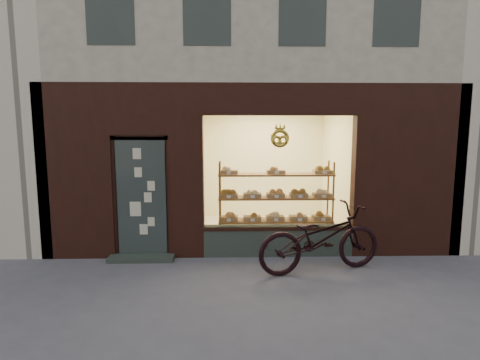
{
  "coord_description": "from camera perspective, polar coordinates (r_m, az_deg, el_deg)",
  "views": [
    {
      "loc": [
        -0.42,
        -4.54,
        2.29
      ],
      "look_at": [
        -0.25,
        2.0,
        1.42
      ],
      "focal_mm": 28.0,
      "sensor_mm": 36.0,
      "label": 1
    }
  ],
  "objects": [
    {
      "name": "ground",
      "position": [
        5.1,
        3.57,
        -19.1
      ],
      "size": [
        90.0,
        90.0,
        0.0
      ],
      "primitive_type": "plane",
      "color": "#555560"
    },
    {
      "name": "bicycle",
      "position": [
        6.26,
        12.13,
        -8.65
      ],
      "size": [
        2.23,
        1.25,
        1.11
      ],
      "primitive_type": "imported",
      "rotation": [
        0.0,
        0.0,
        1.83
      ],
      "color": "black",
      "rests_on": "ground"
    },
    {
      "name": "display_shelf",
      "position": [
        7.29,
        5.4,
        -3.92
      ],
      "size": [
        2.2,
        0.45,
        1.7
      ],
      "color": "brown",
      "rests_on": "ground"
    }
  ]
}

